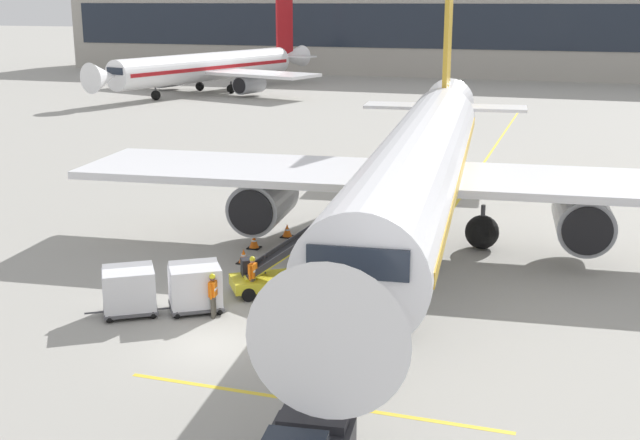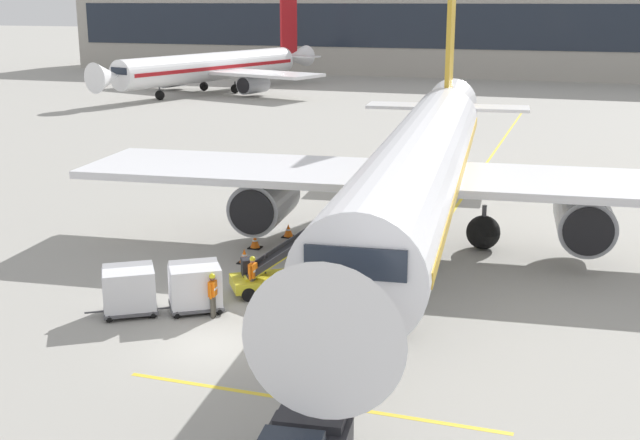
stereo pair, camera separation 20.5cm
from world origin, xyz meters
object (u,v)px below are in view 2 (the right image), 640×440
object	(u,v)px
baggage_cart_lead	(195,285)
safety_cone_nose_mark	(255,242)
parked_airplane	(420,167)
distant_airplane	(215,67)
baggage_cart_second	(129,289)
ground_crew_by_loader	(253,274)
ground_crew_by_carts	(213,292)
belt_loader	(279,270)
safety_cone_wingtip	(288,231)
safety_cone_engine_keepout	(244,256)

from	to	relation	value
baggage_cart_lead	safety_cone_nose_mark	distance (m)	8.34
parked_airplane	distant_airplane	world-z (taller)	parked_airplane
baggage_cart_second	ground_crew_by_loader	bearing A→B (deg)	39.19
baggage_cart_second	parked_airplane	bearing A→B (deg)	52.90
ground_crew_by_carts	safety_cone_nose_mark	distance (m)	8.99
parked_airplane	belt_loader	size ratio (longest dim) A/B	8.83
baggage_cart_lead	safety_cone_wingtip	distance (m)	10.59
baggage_cart_lead	distant_airplane	world-z (taller)	distant_airplane
parked_airplane	belt_loader	distance (m)	9.18
belt_loader	ground_crew_by_loader	xyz separation A→B (m)	(-0.73, -0.97, 0.07)
ground_crew_by_carts	baggage_cart_second	bearing A→B (deg)	-168.49
ground_crew_by_loader	safety_cone_engine_keepout	distance (m)	4.58
belt_loader	ground_crew_by_carts	world-z (taller)	belt_loader
belt_loader	baggage_cart_second	size ratio (longest dim) A/B	1.80
baggage_cart_lead	safety_cone_engine_keepout	size ratio (longest dim) A/B	4.10
baggage_cart_second	distant_airplane	bearing A→B (deg)	112.99
ground_crew_by_carts	safety_cone_wingtip	bearing A→B (deg)	95.69
baggage_cart_second	ground_crew_by_loader	size ratio (longest dim) A/B	1.56
baggage_cart_second	ground_crew_by_carts	xyz separation A→B (m)	(3.19, 0.65, -0.00)
parked_airplane	safety_cone_wingtip	xyz separation A→B (m)	(-6.68, 0.11, -3.72)
safety_cone_engine_keepout	safety_cone_wingtip	size ratio (longest dim) A/B	0.97
safety_cone_engine_keepout	ground_crew_by_loader	bearing A→B (deg)	-62.09
parked_airplane	ground_crew_by_loader	xyz separation A→B (m)	(-4.97, -8.50, -3.05)
ground_crew_by_loader	distant_airplane	bearing A→B (deg)	116.52
belt_loader	safety_cone_wingtip	size ratio (longest dim) A/B	7.19
belt_loader	safety_cone_engine_keepout	xyz separation A→B (m)	(-2.85, 3.03, -0.61)
parked_airplane	distant_airplane	xyz separation A→B (m)	(-39.02, 59.73, -0.81)
parked_airplane	safety_cone_nose_mark	size ratio (longest dim) A/B	64.47
parked_airplane	ground_crew_by_loader	world-z (taller)	parked_airplane
safety_cone_engine_keepout	parked_airplane	bearing A→B (deg)	32.36
baggage_cart_second	safety_cone_engine_keepout	xyz separation A→B (m)	(1.67, 7.10, -0.68)
safety_cone_nose_mark	parked_airplane	bearing A→B (deg)	16.27
safety_cone_engine_keepout	distant_airplane	world-z (taller)	distant_airplane
baggage_cart_lead	baggage_cart_second	world-z (taller)	same
baggage_cart_lead	safety_cone_wingtip	size ratio (longest dim) A/B	3.99
belt_loader	parked_airplane	bearing A→B (deg)	60.60
baggage_cart_second	ground_crew_by_carts	world-z (taller)	baggage_cart_second
belt_loader	baggage_cart_lead	bearing A→B (deg)	-128.34
ground_crew_by_carts	distant_airplane	distance (m)	78.22
baggage_cart_second	safety_cone_engine_keepout	distance (m)	7.33
ground_crew_by_loader	safety_cone_wingtip	bearing A→B (deg)	101.19
baggage_cart_second	distant_airplane	size ratio (longest dim) A/B	0.07
ground_crew_by_carts	belt_loader	bearing A→B (deg)	68.69
safety_cone_engine_keepout	distant_airplane	xyz separation A→B (m)	(-31.93, 64.22, 2.92)
ground_crew_by_carts	safety_cone_engine_keepout	world-z (taller)	ground_crew_by_carts
belt_loader	ground_crew_by_carts	bearing A→B (deg)	-111.31
belt_loader	baggage_cart_lead	distance (m)	3.74
baggage_cart_lead	safety_cone_wingtip	world-z (taller)	baggage_cart_lead
baggage_cart_second	safety_cone_engine_keepout	world-z (taller)	baggage_cart_second
parked_airplane	baggage_cart_second	bearing A→B (deg)	-127.10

